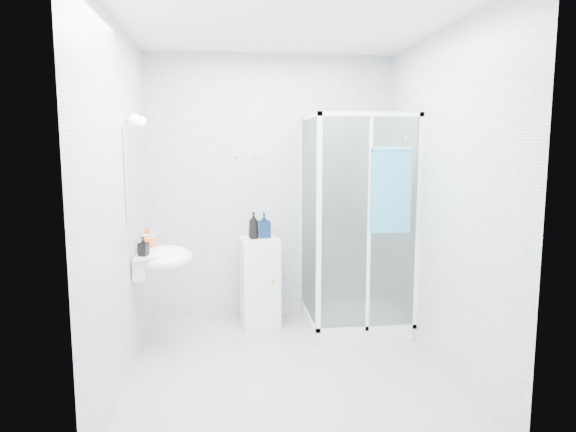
{
  "coord_description": "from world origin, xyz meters",
  "views": [
    {
      "loc": [
        -0.45,
        -3.77,
        1.72
      ],
      "look_at": [
        0.05,
        0.35,
        1.15
      ],
      "focal_mm": 32.0,
      "sensor_mm": 36.0,
      "label": 1
    }
  ],
  "objects": [
    {
      "name": "room",
      "position": [
        0.0,
        0.0,
        1.3
      ],
      "size": [
        2.4,
        2.6,
        2.6
      ],
      "color": "silver",
      "rests_on": "ground"
    },
    {
      "name": "shower_enclosure",
      "position": [
        0.67,
        0.77,
        0.45
      ],
      "size": [
        0.9,
        0.95,
        2.0
      ],
      "color": "white",
      "rests_on": "ground"
    },
    {
      "name": "wall_basin",
      "position": [
        -0.99,
        0.45,
        0.8
      ],
      "size": [
        0.46,
        0.56,
        0.35
      ],
      "color": "white",
      "rests_on": "ground"
    },
    {
      "name": "mirror",
      "position": [
        -1.19,
        0.45,
        1.5
      ],
      "size": [
        0.02,
        0.6,
        0.7
      ],
      "primitive_type": "cube",
      "color": "white",
      "rests_on": "room"
    },
    {
      "name": "vanity_lights",
      "position": [
        -1.14,
        0.45,
        1.92
      ],
      "size": [
        0.1,
        0.4,
        0.08
      ],
      "color": "silver",
      "rests_on": "room"
    },
    {
      "name": "wall_hooks",
      "position": [
        -0.25,
        1.26,
        1.62
      ],
      "size": [
        0.23,
        0.06,
        0.03
      ],
      "color": "silver",
      "rests_on": "room"
    },
    {
      "name": "storage_cabinet",
      "position": [
        -0.14,
        1.03,
        0.42
      ],
      "size": [
        0.38,
        0.39,
        0.85
      ],
      "rotation": [
        0.0,
        0.0,
        0.1
      ],
      "color": "white",
      "rests_on": "ground"
    },
    {
      "name": "hand_towel",
      "position": [
        0.92,
        0.37,
        1.37
      ],
      "size": [
        0.34,
        0.05,
        0.72
      ],
      "color": "teal",
      "rests_on": "shower_enclosure"
    },
    {
      "name": "shampoo_bottle_a",
      "position": [
        -0.2,
        1.01,
        0.98
      ],
      "size": [
        0.13,
        0.13,
        0.25
      ],
      "primitive_type": "imported",
      "rotation": [
        0.0,
        0.0,
        0.44
      ],
      "color": "black",
      "rests_on": "storage_cabinet"
    },
    {
      "name": "shampoo_bottle_b",
      "position": [
        -0.1,
        1.05,
        0.97
      ],
      "size": [
        0.13,
        0.13,
        0.24
      ],
      "primitive_type": "imported",
      "rotation": [
        0.0,
        0.0,
        0.17
      ],
      "color": "#0A1D41",
      "rests_on": "storage_cabinet"
    },
    {
      "name": "soap_dispenser_orange",
      "position": [
        -1.11,
        0.56,
        0.95
      ],
      "size": [
        0.18,
        0.18,
        0.18
      ],
      "primitive_type": "imported",
      "rotation": [
        0.0,
        0.0,
        0.3
      ],
      "color": "#E75A1B",
      "rests_on": "wall_basin"
    },
    {
      "name": "soap_dispenser_black",
      "position": [
        -1.1,
        0.28,
        0.94
      ],
      "size": [
        0.09,
        0.09,
        0.15
      ],
      "primitive_type": "imported",
      "rotation": [
        0.0,
        0.0,
        -0.33
      ],
      "color": "black",
      "rests_on": "wall_basin"
    }
  ]
}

